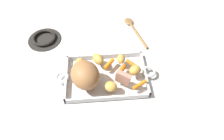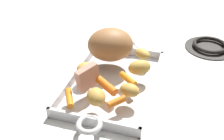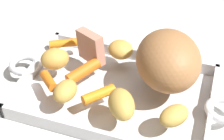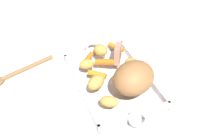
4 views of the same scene
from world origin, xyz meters
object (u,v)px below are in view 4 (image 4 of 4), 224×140
(pork_roast, at_px, (134,78))
(potato_golden_large, at_px, (109,102))
(baby_carrot_long, at_px, (89,57))
(serving_spoon, at_px, (12,75))
(baby_carrot_northwest, at_px, (116,47))
(baby_carrot_short, at_px, (104,62))
(potato_whole, at_px, (100,50))
(potato_corner, at_px, (87,64))
(baby_carrot_northeast, at_px, (97,74))
(roasting_dish, at_px, (112,81))
(potato_halved, at_px, (96,82))
(potato_near_roast, at_px, (131,63))
(roast_slice_thick, at_px, (118,54))

(pork_roast, distance_m, potato_golden_large, 0.10)
(baby_carrot_long, height_order, serving_spoon, baby_carrot_long)
(baby_carrot_northwest, distance_m, serving_spoon, 0.38)
(baby_carrot_short, relative_size, potato_whole, 1.27)
(baby_carrot_long, xyz_separation_m, potato_golden_large, (0.23, -0.02, 0.01))
(baby_carrot_long, bearing_deg, baby_carrot_northwest, 99.79)
(pork_roast, height_order, potato_corner, pork_roast)
(baby_carrot_northeast, height_order, potato_whole, potato_whole)
(serving_spoon, bearing_deg, roasting_dish, 134.20)
(roasting_dish, xyz_separation_m, baby_carrot_short, (-0.06, -0.00, 0.03))
(baby_carrot_northeast, xyz_separation_m, baby_carrot_short, (-0.05, 0.04, 0.00))
(baby_carrot_northeast, bearing_deg, potato_halved, -23.80)
(baby_carrot_short, height_order, potato_near_roast, potato_near_roast)
(baby_carrot_long, bearing_deg, potato_corner, -26.78)
(potato_corner, distance_m, potato_halved, 0.10)
(roasting_dish, xyz_separation_m, serving_spoon, (-0.17, -0.31, -0.00))
(potato_golden_large, bearing_deg, potato_corner, -178.60)
(roasting_dish, bearing_deg, baby_carrot_northeast, -110.39)
(potato_halved, bearing_deg, roast_slice_thick, 130.01)
(baby_carrot_northeast, distance_m, potato_corner, 0.06)
(potato_corner, bearing_deg, potato_whole, 126.88)
(roast_slice_thick, height_order, potato_halved, roast_slice_thick)
(roast_slice_thick, height_order, serving_spoon, roast_slice_thick)
(baby_carrot_northwest, relative_size, serving_spoon, 0.26)
(serving_spoon, bearing_deg, pork_roast, 126.40)
(baby_carrot_northeast, distance_m, potato_near_roast, 0.12)
(pork_roast, bearing_deg, potato_near_roast, 156.84)
(potato_whole, bearing_deg, pork_roast, 7.62)
(baby_carrot_northeast, bearing_deg, roast_slice_thick, 117.89)
(potato_near_roast, relative_size, serving_spoon, 0.20)
(baby_carrot_northwest, bearing_deg, potato_golden_large, -27.82)
(roast_slice_thick, distance_m, baby_carrot_short, 0.06)
(baby_carrot_long, xyz_separation_m, baby_carrot_short, (0.05, 0.04, 0.00))
(potato_whole, bearing_deg, baby_carrot_northeast, -26.22)
(pork_roast, relative_size, baby_carrot_northwest, 2.09)
(potato_whole, bearing_deg, baby_carrot_northwest, 98.71)
(baby_carrot_northwest, xyz_separation_m, serving_spoon, (-0.03, -0.38, -0.03))
(baby_carrot_northeast, xyz_separation_m, baby_carrot_long, (-0.10, 0.00, -0.00))
(potato_near_roast, bearing_deg, potato_whole, -146.87)
(potato_near_roast, relative_size, potato_golden_large, 0.93)
(potato_near_roast, distance_m, potato_golden_large, 0.19)
(serving_spoon, bearing_deg, potato_halved, 123.38)
(baby_carrot_long, distance_m, serving_spoon, 0.27)
(roast_slice_thick, relative_size, potato_halved, 0.95)
(baby_carrot_northeast, xyz_separation_m, potato_halved, (0.05, -0.02, 0.01))
(roasting_dish, xyz_separation_m, potato_whole, (-0.12, 0.01, 0.04))
(roast_slice_thick, bearing_deg, serving_spoon, -105.46)
(roast_slice_thick, xyz_separation_m, potato_whole, (-0.06, -0.04, -0.01))
(roasting_dish, height_order, potato_corner, potato_corner)
(potato_near_roast, bearing_deg, baby_carrot_northeast, -90.57)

